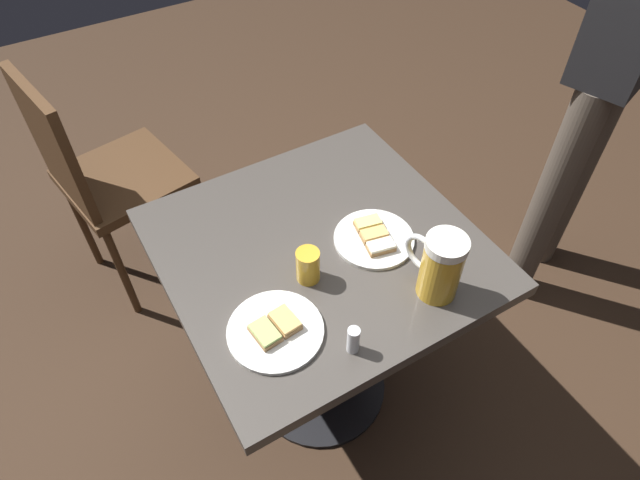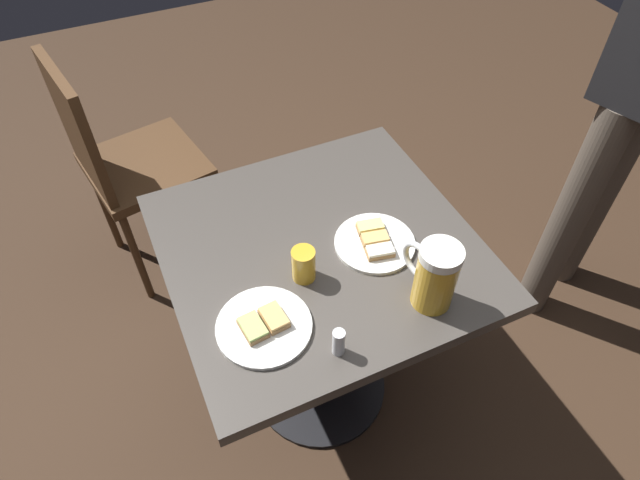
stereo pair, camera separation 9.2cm
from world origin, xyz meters
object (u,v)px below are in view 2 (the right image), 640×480
Objects in this scene: beer_glass_small at (304,264)px; beer_mug at (434,275)px; plate_near at (375,242)px; cafe_chair at (123,160)px; plate_far at (264,325)px; salt_shaker at (339,342)px.

beer_mug is at bearing -37.30° from beer_glass_small.
beer_mug is (0.03, -0.20, 0.08)m from plate_near.
plate_near is 0.22× the size of cafe_chair.
plate_far is 2.99× the size of salt_shaker.
beer_glass_small is at bearing 34.95° from plate_far.
beer_glass_small reaches higher than plate_far.
beer_mug reaches higher than plate_far.
beer_glass_small is at bearing -174.40° from plate_near.
cafe_chair reaches higher than plate_near.
salt_shaker is at bearing -93.84° from beer_glass_small.
cafe_chair is at bearing 109.22° from beer_glass_small.
beer_mug is at bearing 16.41° from cafe_chair.
beer_mug is 1.21m from cafe_chair.
beer_glass_small is (-0.23, 0.18, -0.04)m from beer_mug.
salt_shaker reaches higher than plate_near.
salt_shaker is at bearing -44.64° from plate_far.
salt_shaker is (-0.25, -0.04, -0.05)m from beer_mug.
plate_near is 1.18× the size of beer_mug.
salt_shaker is at bearing -171.42° from beer_mug.
plate_near is 1.01m from cafe_chair.
salt_shaker is at bearing -132.38° from plate_near.
cafe_chair reaches higher than beer_mug.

